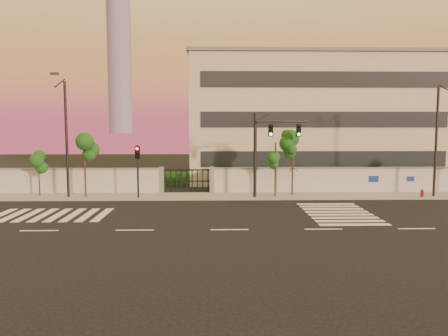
{
  "coord_description": "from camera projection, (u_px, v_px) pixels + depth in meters",
  "views": [
    {
      "loc": [
        -0.8,
        -22.63,
        5.54
      ],
      "look_at": [
        -0.16,
        6.0,
        2.69
      ],
      "focal_mm": 35.0,
      "sensor_mm": 36.0,
      "label": 1
    }
  ],
  "objects": [
    {
      "name": "road_markings",
      "position": [
        202.0,
        215.0,
        26.78
      ],
      "size": [
        57.0,
        7.62,
        0.02
      ],
      "color": "silver",
      "rests_on": "ground"
    },
    {
      "name": "street_tree_e",
      "position": [
        293.0,
        149.0,
        33.46
      ],
      "size": [
        1.64,
        1.3,
        5.03
      ],
      "color": "#382314",
      "rests_on": "ground"
    },
    {
      "name": "sidewalk",
      "position": [
        225.0,
        196.0,
        33.52
      ],
      "size": [
        60.0,
        3.0,
        0.15
      ],
      "primitive_type": "cube",
      "color": "gray",
      "rests_on": "ground"
    },
    {
      "name": "street_tree_b",
      "position": [
        39.0,
        165.0,
        33.06
      ],
      "size": [
        1.32,
        1.05,
        3.39
      ],
      "color": "#382314",
      "rests_on": "ground"
    },
    {
      "name": "institutional_building",
      "position": [
        310.0,
        119.0,
        44.54
      ],
      "size": [
        24.4,
        12.4,
        12.25
      ],
      "color": "beige",
      "rests_on": "ground"
    },
    {
      "name": "street_tree_d",
      "position": [
        276.0,
        157.0,
        32.83
      ],
      "size": [
        1.5,
        1.2,
        4.23
      ],
      "color": "#382314",
      "rests_on": "ground"
    },
    {
      "name": "traffic_signal_secondary",
      "position": [
        138.0,
        165.0,
        32.05
      ],
      "size": [
        0.32,
        0.32,
        4.05
      ],
      "rotation": [
        0.0,
        0.0,
        0.11
      ],
      "color": "black",
      "rests_on": "ground"
    },
    {
      "name": "traffic_signal_main",
      "position": [
        266.0,
        145.0,
        32.26
      ],
      "size": [
        4.03,
        0.99,
        6.41
      ],
      "rotation": [
        0.0,
        0.0,
        0.21
      ],
      "color": "black",
      "rests_on": "ground"
    },
    {
      "name": "perimeter_wall",
      "position": [
        226.0,
        181.0,
        34.91
      ],
      "size": [
        60.0,
        0.36,
        2.2
      ],
      "color": "#ABAEB2",
      "rests_on": "ground"
    },
    {
      "name": "ground",
      "position": [
        229.0,
        230.0,
        23.08
      ],
      "size": [
        120.0,
        120.0,
        0.0
      ],
      "primitive_type": "plane",
      "color": "black",
      "rests_on": "ground"
    },
    {
      "name": "fire_hydrant",
      "position": [
        422.0,
        194.0,
        32.7
      ],
      "size": [
        0.27,
        0.27,
        0.72
      ],
      "rotation": [
        0.0,
        0.0,
        0.02
      ],
      "color": "#A90B0F",
      "rests_on": "ground"
    },
    {
      "name": "street_tree_c",
      "position": [
        85.0,
        152.0,
        32.54
      ],
      "size": [
        1.64,
        1.31,
        4.79
      ],
      "color": "#382314",
      "rests_on": "ground"
    },
    {
      "name": "streetlight_east",
      "position": [
        438.0,
        136.0,
        32.46
      ],
      "size": [
        0.52,
        2.1,
        8.74
      ],
      "color": "black",
      "rests_on": "ground"
    },
    {
      "name": "hedge_row",
      "position": [
        237.0,
        180.0,
        37.69
      ],
      "size": [
        41.0,
        4.25,
        1.8
      ],
      "color": "black",
      "rests_on": "ground"
    },
    {
      "name": "distant_skyscraper",
      "position": [
        119.0,
        41.0,
        294.07
      ],
      "size": [
        16.0,
        16.0,
        118.0
      ],
      "color": "slate",
      "rests_on": "ground"
    },
    {
      "name": "streetlight_west",
      "position": [
        65.0,
        133.0,
        32.07
      ],
      "size": [
        0.54,
        2.19,
        9.11
      ],
      "color": "black",
      "rests_on": "ground"
    }
  ]
}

